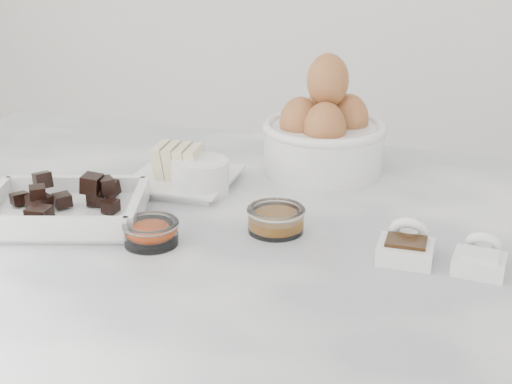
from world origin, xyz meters
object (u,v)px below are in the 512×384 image
at_px(egg_bowl, 324,134).
at_px(salt_spoon, 480,258).
at_px(chocolate_dish, 64,204).
at_px(zest_bowl, 151,231).
at_px(vanilla_spoon, 406,246).
at_px(butter_plate, 181,172).
at_px(sugar_ramekin, 200,175).
at_px(honey_bowl, 276,219).

relative_size(egg_bowl, salt_spoon, 2.65).
height_order(chocolate_dish, egg_bowl, egg_bowl).
distance_m(zest_bowl, vanilla_spoon, 0.30).
distance_m(butter_plate, zest_bowl, 0.20).
xyz_separation_m(sugar_ramekin, salt_spoon, (0.38, -0.12, -0.01)).
xyz_separation_m(zest_bowl, vanilla_spoon, (0.29, 0.06, -0.00)).
bearing_deg(vanilla_spoon, honey_bowl, 171.75).
bearing_deg(zest_bowl, egg_bowl, 67.32).
xyz_separation_m(sugar_ramekin, honey_bowl, (0.14, -0.09, -0.01)).
bearing_deg(egg_bowl, salt_spoon, -47.62).
distance_m(chocolate_dish, vanilla_spoon, 0.43).
height_order(honey_bowl, vanilla_spoon, vanilla_spoon).
relative_size(butter_plate, egg_bowl, 0.78).
bearing_deg(egg_bowl, chocolate_dish, -132.89).
distance_m(chocolate_dish, sugar_ramekin, 0.19).
bearing_deg(sugar_ramekin, chocolate_dish, -131.73).
xyz_separation_m(chocolate_dish, vanilla_spoon, (0.43, 0.03, -0.01)).
bearing_deg(chocolate_dish, sugar_ramekin, 48.27).
bearing_deg(salt_spoon, honey_bowl, 173.66).
height_order(sugar_ramekin, honey_bowl, sugar_ramekin).
distance_m(egg_bowl, zest_bowl, 0.35).
xyz_separation_m(chocolate_dish, salt_spoon, (0.51, 0.03, -0.01)).
bearing_deg(vanilla_spoon, butter_plate, 158.62).
distance_m(sugar_ramekin, honey_bowl, 0.17).
xyz_separation_m(chocolate_dish, honey_bowl, (0.27, 0.05, -0.01)).
bearing_deg(honey_bowl, salt_spoon, -6.34).
relative_size(butter_plate, vanilla_spoon, 1.94).
relative_size(sugar_ramekin, vanilla_spoon, 1.06).
bearing_deg(sugar_ramekin, butter_plate, 152.98).
height_order(egg_bowl, vanilla_spoon, egg_bowl).
relative_size(egg_bowl, honey_bowl, 2.56).
height_order(butter_plate, sugar_ramekin, butter_plate).
bearing_deg(butter_plate, vanilla_spoon, -21.38).
height_order(egg_bowl, honey_bowl, egg_bowl).
bearing_deg(butter_plate, zest_bowl, -76.35).
bearing_deg(honey_bowl, chocolate_dish, -168.58).
xyz_separation_m(chocolate_dish, egg_bowl, (0.27, 0.29, 0.04)).
xyz_separation_m(sugar_ramekin, egg_bowl, (0.14, 0.15, 0.03)).
bearing_deg(chocolate_dish, butter_plate, 61.07).
bearing_deg(egg_bowl, vanilla_spoon, -58.49).
height_order(butter_plate, vanilla_spoon, butter_plate).
bearing_deg(butter_plate, honey_bowl, -31.74).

